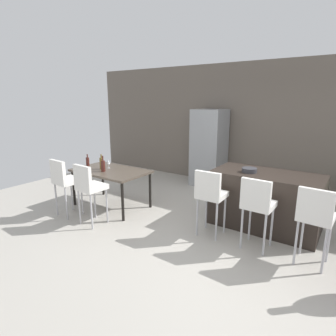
{
  "coord_description": "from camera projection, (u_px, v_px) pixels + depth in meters",
  "views": [
    {
      "loc": [
        1.8,
        -3.75,
        2.07
      ],
      "look_at": [
        -1.02,
        0.31,
        0.85
      ],
      "focal_mm": 29.83,
      "sensor_mm": 36.0,
      "label": 1
    }
  ],
  "objects": [
    {
      "name": "wine_bottle_end",
      "position": [
        103.0,
        166.0,
        5.25
      ],
      "size": [
        0.08,
        0.08,
        0.3
      ],
      "color": "#471E19",
      "rests_on": "dining_table"
    },
    {
      "name": "wine_bottle_right",
      "position": [
        88.0,
        162.0,
        5.52
      ],
      "size": [
        0.06,
        0.06,
        0.28
      ],
      "color": "#471E19",
      "rests_on": "dining_table"
    },
    {
      "name": "dining_table",
      "position": [
        111.0,
        173.0,
        5.4
      ],
      "size": [
        1.45,
        0.88,
        0.74
      ],
      "color": "#4C4238",
      "rests_on": "ground_plane"
    },
    {
      "name": "dining_chair_near",
      "position": [
        64.0,
        179.0,
        4.94
      ],
      "size": [
        0.42,
        0.42,
        1.05
      ],
      "color": "white",
      "rests_on": "ground_plane"
    },
    {
      "name": "wine_bottle_inner",
      "position": [
        102.0,
        163.0,
        5.42
      ],
      "size": [
        0.07,
        0.07,
        0.3
      ],
      "color": "brown",
      "rests_on": "dining_table"
    },
    {
      "name": "bar_chair_middle",
      "position": [
        257.0,
        203.0,
        3.81
      ],
      "size": [
        0.41,
        0.41,
        1.05
      ],
      "color": "white",
      "rests_on": "ground_plane"
    },
    {
      "name": "dining_chair_far",
      "position": [
        89.0,
        185.0,
        4.58
      ],
      "size": [
        0.42,
        0.42,
        1.05
      ],
      "color": "white",
      "rests_on": "ground_plane"
    },
    {
      "name": "fruit_bowl",
      "position": [
        249.0,
        170.0,
        4.51
      ],
      "size": [
        0.24,
        0.24,
        0.07
      ],
      "primitive_type": "cylinder",
      "color": "#333338",
      "rests_on": "kitchen_island"
    },
    {
      "name": "back_wall",
      "position": [
        266.0,
        127.0,
        6.32
      ],
      "size": [
        10.0,
        0.12,
        2.9
      ],
      "primitive_type": "cube",
      "color": "#665B51",
      "rests_on": "ground_plane"
    },
    {
      "name": "refrigerator",
      "position": [
        209.0,
        148.0,
        6.76
      ],
      "size": [
        0.72,
        0.68,
        1.84
      ],
      "primitive_type": "cube",
      "color": "#939699",
      "rests_on": "ground_plane"
    },
    {
      "name": "kitchen_island",
      "position": [
        265.0,
        200.0,
        4.58
      ],
      "size": [
        1.69,
        0.87,
        0.92
      ],
      "primitive_type": "cube",
      "color": "black",
      "rests_on": "ground_plane"
    },
    {
      "name": "bar_chair_left",
      "position": [
        210.0,
        193.0,
        4.2
      ],
      "size": [
        0.41,
        0.41,
        1.05
      ],
      "color": "white",
      "rests_on": "ground_plane"
    },
    {
      "name": "bar_chair_right",
      "position": [
        315.0,
        215.0,
        3.41
      ],
      "size": [
        0.42,
        0.42,
        1.05
      ],
      "color": "white",
      "rests_on": "ground_plane"
    },
    {
      "name": "ground_plane",
      "position": [
        209.0,
        232.0,
        4.48
      ],
      "size": [
        10.0,
        10.0,
        0.0
      ],
      "primitive_type": "plane",
      "color": "#ADA89E"
    },
    {
      "name": "wine_glass_left",
      "position": [
        108.0,
        162.0,
        5.51
      ],
      "size": [
        0.07,
        0.07,
        0.17
      ],
      "color": "silver",
      "rests_on": "dining_table"
    }
  ]
}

